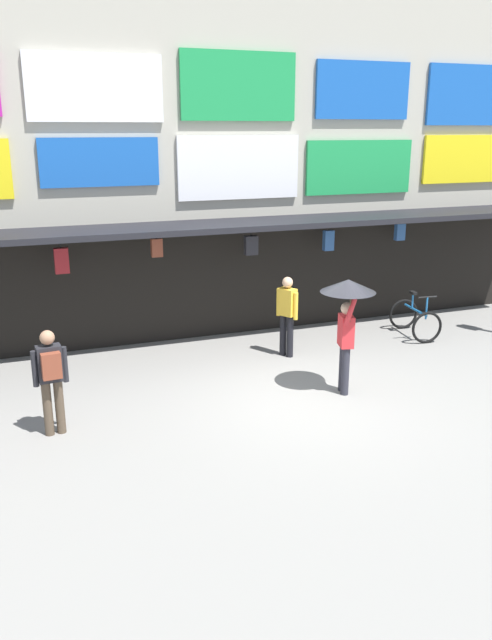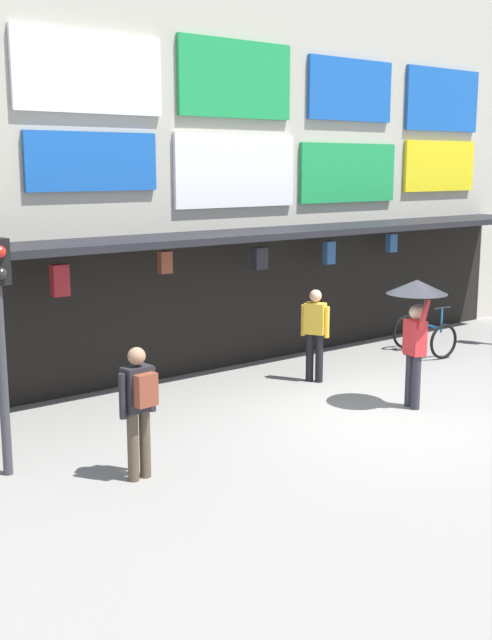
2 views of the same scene
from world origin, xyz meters
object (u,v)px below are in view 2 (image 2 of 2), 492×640
object	(u,v)px
pedestrian_in_red	(139,403)
pedestrian_with_umbrella	(416,307)
pedestrian_in_white	(315,330)
bicycle_parked	(424,335)

from	to	relation	value
pedestrian_in_red	pedestrian_with_umbrella	size ratio (longest dim) A/B	0.81
pedestrian_in_red	pedestrian_in_white	xyz separation A→B (m)	(4.79, 2.04, -0.04)
bicycle_parked	pedestrian_in_white	size ratio (longest dim) A/B	0.73
bicycle_parked	pedestrian_in_red	distance (m)	8.39
bicycle_parked	pedestrian_with_umbrella	size ratio (longest dim) A/B	0.59
pedestrian_in_white	pedestrian_in_red	bearing A→B (deg)	-156.94
bicycle_parked	pedestrian_in_red	size ratio (longest dim) A/B	0.73
pedestrian_in_red	pedestrian_with_umbrella	distance (m)	5.01
pedestrian_with_umbrella	pedestrian_in_white	distance (m)	2.24
pedestrian_in_white	bicycle_parked	bearing A→B (deg)	3.67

